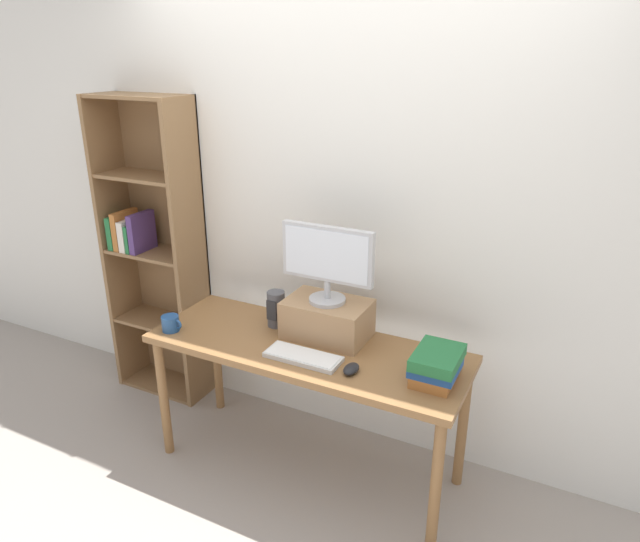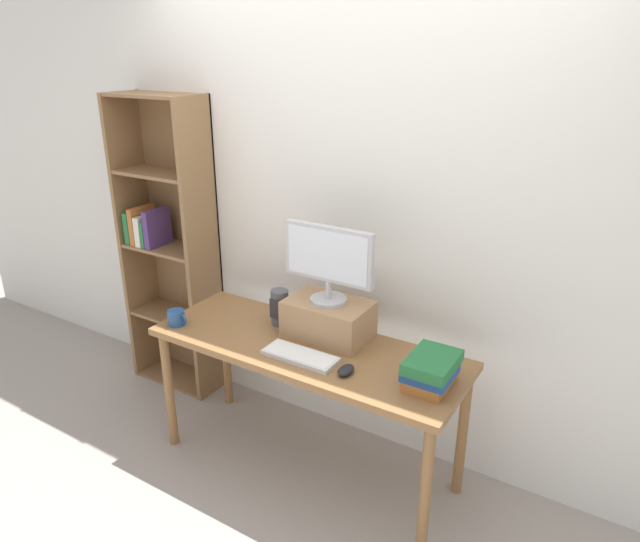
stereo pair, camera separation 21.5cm
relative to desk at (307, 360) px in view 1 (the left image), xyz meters
The scene contains 11 objects.
ground_plane 0.65m from the desk, ahead, with size 12.00×12.00×0.00m, color #9E9389.
back_wall 0.80m from the desk, 90.00° to the left, with size 7.00×0.08×2.60m.
desk is the anchor object (origin of this frame).
bookshelf_unit 1.29m from the desk, 165.80° to the left, with size 0.60×0.28×1.86m.
riser_box 0.23m from the desk, 70.66° to the left, with size 0.41×0.27×0.19m.
computer_monitor 0.51m from the desk, 70.47° to the left, with size 0.47×0.18×0.39m.
keyboard 0.16m from the desk, 69.10° to the right, with size 0.36×0.14×0.02m.
computer_mouse 0.34m from the desk, 23.97° to the right, with size 0.06×0.10×0.04m.
book_stack 0.67m from the desk, ahead, with size 0.20×0.26×0.14m.
coffee_mug 0.73m from the desk, 165.97° to the right, with size 0.12×0.09×0.08m.
desk_speaker 0.32m from the desk, 153.70° to the left, with size 0.09×0.10×0.19m.
Camera 1 is at (1.17, -2.17, 2.09)m, focal length 32.00 mm.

